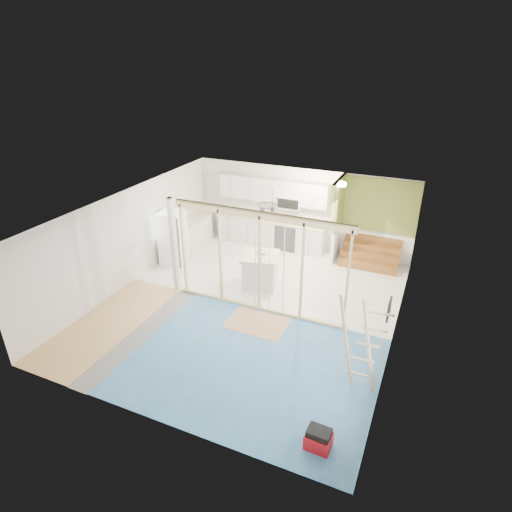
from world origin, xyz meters
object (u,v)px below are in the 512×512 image
at_px(fridge, 173,238).
at_px(ladder, 360,344).
at_px(island, 260,271).
at_px(toolbox, 318,440).

xyz_separation_m(fridge, ladder, (6.11, -3.03, 0.15)).
relative_size(fridge, island, 1.41).
bearing_deg(island, ladder, -54.91).
relative_size(fridge, toolbox, 3.75).
distance_m(fridge, island, 2.94).
height_order(fridge, island, fridge).
bearing_deg(ladder, fridge, 166.63).
bearing_deg(island, toolbox, -70.58).
bearing_deg(ladder, toolbox, -85.02).
bearing_deg(fridge, island, -15.31).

